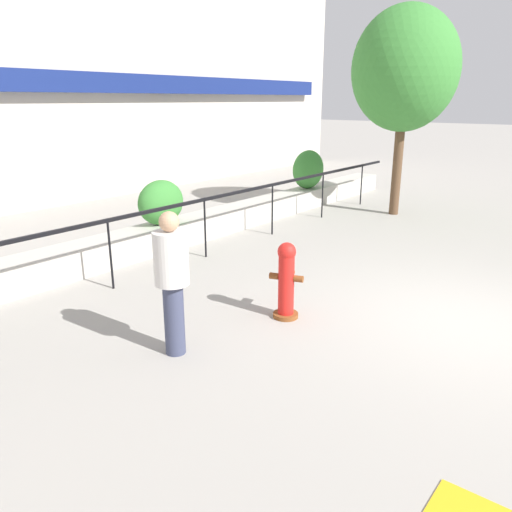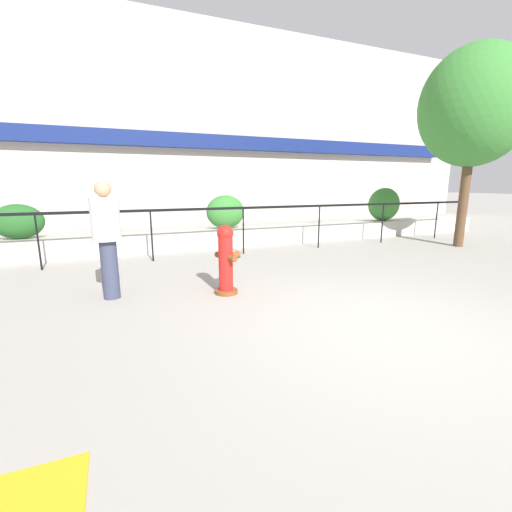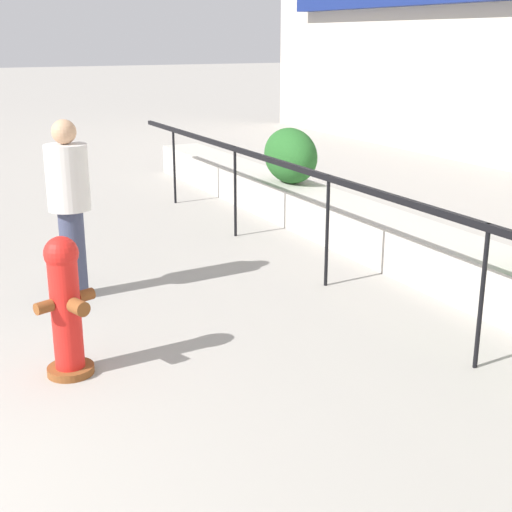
{
  "view_description": "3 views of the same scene",
  "coord_description": "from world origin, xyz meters",
  "px_view_note": "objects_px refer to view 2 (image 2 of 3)",
  "views": [
    {
      "loc": [
        -6.6,
        -1.55,
        2.91
      ],
      "look_at": [
        -0.61,
        3.19,
        0.5
      ],
      "focal_mm": 35.0,
      "sensor_mm": 36.0,
      "label": 1
    },
    {
      "loc": [
        -2.85,
        -2.83,
        1.68
      ],
      "look_at": [
        -0.7,
        2.4,
        0.49
      ],
      "focal_mm": 24.0,
      "sensor_mm": 36.0,
      "label": 2
    },
    {
      "loc": [
        3.69,
        1.1,
        2.45
      ],
      "look_at": [
        -1.08,
        3.55,
        0.8
      ],
      "focal_mm": 50.0,
      "sensor_mm": 36.0,
      "label": 3
    }
  ],
  "objects_px": {
    "hedge_bush_0": "(18,222)",
    "street_tree": "(475,107)",
    "hedge_bush_2": "(384,204)",
    "fire_hydrant": "(226,259)",
    "hedge_bush_1": "(225,212)",
    "pedestrian": "(107,233)"
  },
  "relations": [
    {
      "from": "fire_hydrant",
      "to": "street_tree",
      "type": "height_order",
      "value": "street_tree"
    },
    {
      "from": "hedge_bush_2",
      "to": "street_tree",
      "type": "distance_m",
      "value": 3.53
    },
    {
      "from": "hedge_bush_2",
      "to": "pedestrian",
      "type": "xyz_separation_m",
      "value": [
        -8.3,
        -3.46,
        -0.04
      ]
    },
    {
      "from": "hedge_bush_0",
      "to": "hedge_bush_2",
      "type": "distance_m",
      "value": 10.13
    },
    {
      "from": "hedge_bush_0",
      "to": "pedestrian",
      "type": "xyz_separation_m",
      "value": [
        1.83,
        -3.46,
        0.11
      ]
    },
    {
      "from": "hedge_bush_2",
      "to": "fire_hydrant",
      "type": "bearing_deg",
      "value": -149.52
    },
    {
      "from": "hedge_bush_0",
      "to": "hedge_bush_1",
      "type": "relative_size",
      "value": 0.99
    },
    {
      "from": "hedge_bush_1",
      "to": "fire_hydrant",
      "type": "xyz_separation_m",
      "value": [
        -1.22,
        -3.91,
        -0.39
      ]
    },
    {
      "from": "street_tree",
      "to": "hedge_bush_2",
      "type": "bearing_deg",
      "value": 102.0
    },
    {
      "from": "hedge_bush_2",
      "to": "street_tree",
      "type": "xyz_separation_m",
      "value": [
        0.51,
        -2.38,
        2.56
      ]
    },
    {
      "from": "hedge_bush_2",
      "to": "fire_hydrant",
      "type": "xyz_separation_m",
      "value": [
        -6.64,
        -3.91,
        -0.48
      ]
    },
    {
      "from": "hedge_bush_1",
      "to": "pedestrian",
      "type": "distance_m",
      "value": 4.51
    },
    {
      "from": "hedge_bush_1",
      "to": "hedge_bush_2",
      "type": "distance_m",
      "value": 5.42
    },
    {
      "from": "hedge_bush_0",
      "to": "street_tree",
      "type": "height_order",
      "value": "street_tree"
    },
    {
      "from": "hedge_bush_0",
      "to": "hedge_bush_2",
      "type": "bearing_deg",
      "value": 0.0
    },
    {
      "from": "hedge_bush_1",
      "to": "street_tree",
      "type": "xyz_separation_m",
      "value": [
        5.92,
        -2.38,
        2.64
      ]
    },
    {
      "from": "hedge_bush_0",
      "to": "pedestrian",
      "type": "height_order",
      "value": "pedestrian"
    },
    {
      "from": "hedge_bush_0",
      "to": "hedge_bush_2",
      "type": "relative_size",
      "value": 0.88
    },
    {
      "from": "hedge_bush_2",
      "to": "fire_hydrant",
      "type": "relative_size",
      "value": 1.08
    },
    {
      "from": "fire_hydrant",
      "to": "hedge_bush_1",
      "type": "bearing_deg",
      "value": 72.64
    },
    {
      "from": "street_tree",
      "to": "pedestrian",
      "type": "relative_size",
      "value": 2.94
    },
    {
      "from": "hedge_bush_0",
      "to": "pedestrian",
      "type": "relative_size",
      "value": 0.59
    }
  ]
}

